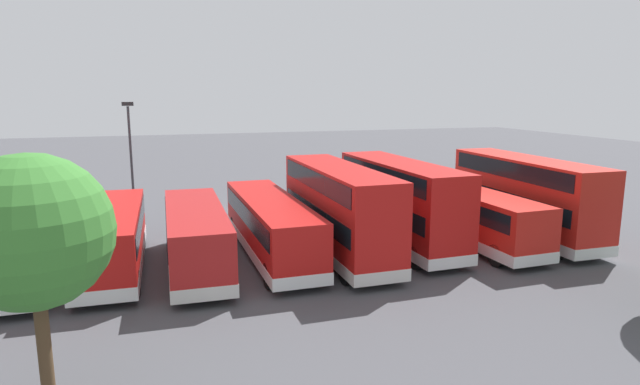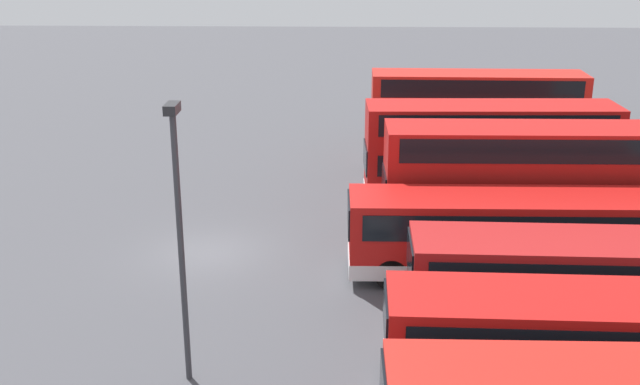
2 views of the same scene
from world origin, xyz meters
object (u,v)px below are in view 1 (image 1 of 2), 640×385
(bus_single_deck_fifth, at_px, (271,225))
(car_hatchback_silver, at_px, (49,212))
(bus_single_deck_second, at_px, (469,214))
(bus_double_decker_fourth, at_px, (338,208))
(bus_single_deck_far_end, at_px, (29,243))
(bus_double_decker_third, at_px, (400,201))
(bus_double_decker_near_end, at_px, (525,195))
(bus_single_deck_sixth, at_px, (196,236))
(bus_single_deck_seventh, at_px, (112,237))
(lamp_post_tall, at_px, (131,152))

(bus_single_deck_fifth, bearing_deg, car_hatchback_silver, -42.50)
(bus_single_deck_second, distance_m, car_hatchback_silver, 25.68)
(bus_double_decker_fourth, bearing_deg, bus_single_deck_far_end, -3.92)
(bus_double_decker_third, bearing_deg, bus_single_deck_fifth, -1.64)
(bus_double_decker_near_end, bearing_deg, bus_single_deck_fifth, -3.41)
(bus_double_decker_near_end, distance_m, bus_double_decker_fourth, 11.26)
(bus_single_deck_second, height_order, bus_single_deck_sixth, same)
(bus_double_decker_near_end, relative_size, bus_single_deck_second, 1.01)
(bus_double_decker_third, xyz_separation_m, bus_single_deck_seventh, (14.52, -0.12, -0.83))
(lamp_post_tall, bearing_deg, bus_double_decker_fourth, 132.02)
(bus_single_deck_far_end, distance_m, lamp_post_tall, 11.35)
(bus_single_deck_sixth, height_order, car_hatchback_silver, bus_single_deck_sixth)
(bus_single_deck_fifth, relative_size, car_hatchback_silver, 2.82)
(bus_single_deck_sixth, bearing_deg, lamp_post_tall, -74.95)
(bus_single_deck_fifth, bearing_deg, bus_single_deck_second, 175.01)
(bus_double_decker_fourth, height_order, lamp_post_tall, lamp_post_tall)
(bus_double_decker_fourth, bearing_deg, lamp_post_tall, -47.98)
(bus_double_decker_third, xyz_separation_m, bus_double_decker_fourth, (3.77, 0.76, 0.00))
(bus_single_deck_far_end, bearing_deg, bus_single_deck_fifth, 179.93)
(bus_single_deck_sixth, xyz_separation_m, lamp_post_tall, (3.01, -11.18, 2.84))
(bus_double_decker_fourth, xyz_separation_m, car_hatchback_silver, (15.16, -11.85, -1.75))
(bus_double_decker_fourth, bearing_deg, bus_single_deck_seventh, -4.64)
(lamp_post_tall, bearing_deg, car_hatchback_silver, -7.77)
(bus_single_deck_fifth, bearing_deg, bus_double_decker_third, 178.36)
(bus_single_deck_second, bearing_deg, bus_double_decker_fourth, 0.08)
(bus_single_deck_second, height_order, bus_double_decker_third, bus_double_decker_third)
(bus_double_decker_near_end, height_order, bus_single_deck_seventh, bus_double_decker_near_end)
(bus_double_decker_third, distance_m, bus_single_deck_far_end, 17.98)
(bus_double_decker_near_end, relative_size, bus_single_deck_sixth, 1.08)
(bus_double_decker_near_end, bearing_deg, lamp_post_tall, -27.43)
(bus_double_decker_near_end, bearing_deg, bus_single_deck_seventh, -2.03)
(bus_double_decker_third, xyz_separation_m, car_hatchback_silver, (18.93, -11.09, -1.75))
(bus_double_decker_third, bearing_deg, bus_double_decker_near_end, 174.93)
(bus_single_deck_second, height_order, bus_single_deck_fifth, same)
(bus_double_decker_fourth, distance_m, bus_single_deck_fifth, 3.51)
(bus_single_deck_seventh, bearing_deg, bus_double_decker_fourth, 175.36)
(bus_single_deck_seventh, distance_m, lamp_post_tall, 10.69)
(bus_double_decker_third, bearing_deg, bus_double_decker_fourth, 11.38)
(bus_double_decker_fourth, bearing_deg, car_hatchback_silver, -38.01)
(bus_single_deck_second, bearing_deg, car_hatchback_silver, -27.48)
(bus_single_deck_sixth, xyz_separation_m, bus_single_deck_seventh, (3.71, -0.90, 0.00))
(bus_single_deck_far_end, bearing_deg, bus_single_deck_sixth, 172.04)
(bus_double_decker_fourth, relative_size, bus_single_deck_sixth, 1.08)
(bus_double_decker_near_end, distance_m, bus_single_deck_fifth, 14.59)
(bus_double_decker_near_end, height_order, bus_single_deck_sixth, bus_double_decker_near_end)
(bus_single_deck_seventh, relative_size, car_hatchback_silver, 2.44)
(bus_single_deck_second, xyz_separation_m, car_hatchback_silver, (22.77, -11.84, -0.92))
(bus_double_decker_near_end, distance_m, bus_single_deck_far_end, 25.49)
(bus_single_deck_fifth, bearing_deg, lamp_post_tall, -56.39)
(bus_double_decker_fourth, relative_size, car_hatchback_silver, 2.62)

